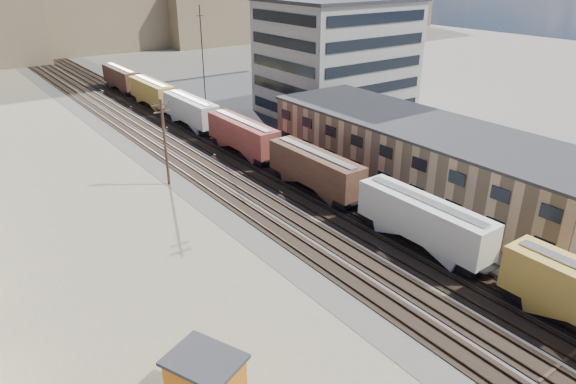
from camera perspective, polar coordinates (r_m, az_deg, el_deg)
ground at (r=39.09m, az=28.45°, el=-16.21°), size 300.00×300.00×0.00m
ballast_bed at (r=71.02m, az=-9.45°, el=4.53°), size 18.00×200.00×0.06m
dirt_yard at (r=56.19m, az=-22.93°, el=-2.58°), size 24.00×180.00×0.03m
asphalt_lot at (r=72.45m, az=11.98°, el=4.71°), size 26.00×120.00×0.04m
rail_tracks at (r=70.76m, az=-9.85°, el=4.50°), size 11.40×200.00×0.24m
freight_train at (r=62.20m, az=-1.40°, el=4.71°), size 3.00×119.74×4.46m
warehouse at (r=60.12m, az=14.71°, el=4.08°), size 12.40×40.40×7.25m
office_tower at (r=88.05m, az=5.41°, el=14.74°), size 22.60×18.60×18.45m
utility_pole_north at (r=59.12m, az=-13.53°, el=5.56°), size 2.20×0.32×10.00m
radio_mast at (r=79.97m, az=-9.39°, el=13.49°), size 1.20×0.16×18.00m
maintenance_shed at (r=31.76m, az=-9.14°, el=-19.80°), size 4.65×5.15×3.08m
parked_car_silver at (r=62.11m, az=27.47°, el=-0.26°), size 5.01×3.23×1.35m
parked_car_blue at (r=78.35m, az=4.86°, el=7.23°), size 4.44×6.38×1.62m
parked_car_far at (r=88.48m, az=6.86°, el=9.10°), size 3.12×4.94×1.57m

